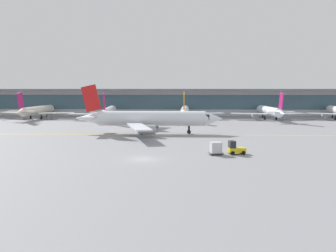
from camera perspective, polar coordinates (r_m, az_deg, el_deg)
name	(u,v)px	position (r m, az deg, el deg)	size (l,w,h in m)	color
ground_plane	(144,159)	(52.10, -3.85, -5.23)	(400.00, 400.00, 0.00)	gray
taxiway_centreline_stripe	(151,135)	(78.16, -2.71, -1.39)	(110.00, 0.36, 0.01)	yellow
terminal_concourse	(166,102)	(132.16, -0.26, 3.85)	(190.73, 11.00, 9.60)	#B2B7BC
gate_airplane_1	(37,111)	(124.46, -19.88, 2.30)	(24.89, 26.83, 8.88)	silver
gate_airplane_2	(109,112)	(113.78, -9.30, 2.26)	(24.87, 26.83, 8.88)	silver
gate_airplane_3	(185,111)	(115.40, 2.65, 2.39)	(24.93, 26.79, 8.88)	silver
gate_airplane_4	(270,111)	(118.26, 15.71, 2.25)	(24.89, 26.82, 8.88)	white
taxiing_regional_jet	(150,119)	(79.82, -2.91, 1.12)	(32.76, 30.58, 10.89)	silver
baggage_tug	(235,148)	(56.57, 10.55, -3.49)	(2.81, 2.00, 2.10)	yellow
cargo_dolly_lead	(216,148)	(55.63, 7.55, -3.44)	(2.35, 1.95, 1.94)	#595B60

